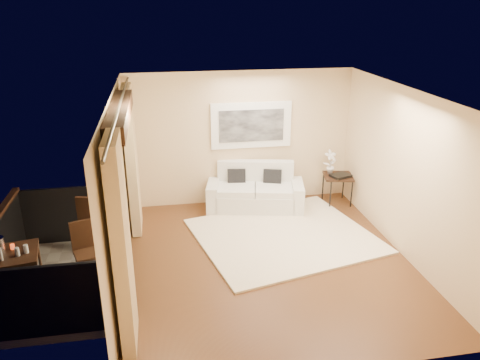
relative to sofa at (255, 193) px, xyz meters
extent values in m
plane|color=brown|center=(-0.22, -2.09, -0.32)|extent=(5.00, 5.00, 0.00)
plane|color=white|center=(-0.22, -2.09, 2.38)|extent=(5.00, 5.00, 0.00)
plane|color=beige|center=(-0.22, 0.41, 1.03)|extent=(4.50, 0.00, 4.50)
plane|color=beige|center=(-0.22, -4.59, 1.03)|extent=(4.50, 0.00, 4.50)
plane|color=beige|center=(2.03, -2.09, 1.03)|extent=(0.00, 5.00, 5.00)
plane|color=beige|center=(-2.47, -0.24, 1.03)|extent=(0.00, 2.70, 2.70)
plane|color=beige|center=(-2.47, -3.94, 1.03)|extent=(0.00, 2.70, 2.70)
plane|color=beige|center=(-2.47, -2.09, 2.23)|extent=(0.00, 2.40, 2.40)
cube|color=black|center=(-2.35, -2.09, 2.20)|extent=(0.28, 2.40, 0.22)
cube|color=#605B56|center=(-3.37, -2.09, -0.38)|extent=(1.80, 2.60, 0.12)
cube|color=black|center=(-3.37, -0.82, 0.18)|extent=(1.80, 0.06, 1.00)
cube|color=black|center=(-3.37, -3.36, 0.18)|extent=(1.80, 0.06, 1.00)
cube|color=#D9B985|center=(-2.33, -0.54, 1.00)|extent=(0.16, 0.75, 2.62)
cube|color=#D9B985|center=(-2.33, -3.64, 1.00)|extent=(0.16, 0.75, 2.62)
cylinder|color=#4C473F|center=(-2.33, -2.09, 2.31)|extent=(0.04, 4.80, 0.04)
cube|color=white|center=(-0.01, 0.38, 1.30)|extent=(1.62, 0.05, 0.92)
cube|color=black|center=(-0.01, 0.35, 1.30)|extent=(1.30, 0.02, 0.64)
cube|color=#F6E5C5|center=(0.25, -1.33, -0.30)|extent=(3.46, 3.17, 0.04)
cube|color=silver|center=(-0.01, -0.07, -0.13)|extent=(1.67, 1.12, 0.38)
cube|color=silver|center=(0.05, 0.24, 0.22)|extent=(1.55, 0.51, 0.74)
cube|color=silver|center=(-0.84, 0.11, -0.04)|extent=(0.38, 0.84, 0.56)
cube|color=silver|center=(0.81, -0.24, -0.04)|extent=(0.38, 0.84, 0.56)
cube|color=silver|center=(-0.38, -0.02, 0.12)|extent=(0.86, 0.86, 0.13)
cube|color=silver|center=(0.34, -0.17, 0.12)|extent=(0.86, 0.86, 0.13)
cube|color=black|center=(-0.35, 0.19, 0.27)|extent=(0.38, 0.21, 0.37)
cube|color=black|center=(0.36, 0.04, 0.27)|extent=(0.40, 0.28, 0.37)
cube|color=black|center=(1.71, -0.09, 0.27)|extent=(0.66, 0.66, 0.04)
cylinder|color=black|center=(1.48, -0.31, -0.04)|extent=(0.03, 0.03, 0.57)
cylinder|color=black|center=(1.93, -0.31, -0.04)|extent=(0.03, 0.03, 0.57)
cylinder|color=black|center=(1.48, 0.14, -0.04)|extent=(0.03, 0.03, 0.57)
cylinder|color=black|center=(1.93, 0.14, -0.04)|extent=(0.03, 0.03, 0.57)
cube|color=black|center=(1.72, -0.17, 0.32)|extent=(0.45, 0.39, 0.05)
imported|color=white|center=(1.56, 0.03, 0.55)|extent=(0.30, 0.23, 0.51)
cube|color=black|center=(-3.89, -2.61, 0.45)|extent=(0.79, 0.79, 0.05)
cylinder|color=black|center=(-3.61, -2.88, 0.05)|extent=(0.04, 0.04, 0.74)
cylinder|color=black|center=(-4.16, -2.33, 0.05)|extent=(0.04, 0.04, 0.74)
cylinder|color=black|center=(-3.61, -2.33, 0.05)|extent=(0.04, 0.04, 0.74)
cube|color=black|center=(-2.94, -1.19, 0.15)|extent=(0.54, 0.54, 0.05)
cube|color=black|center=(-3.00, -1.39, 0.42)|extent=(0.44, 0.16, 0.58)
cylinder|color=black|center=(-2.73, -1.06, -0.09)|extent=(0.03, 0.03, 0.46)
cylinder|color=black|center=(-3.07, -0.97, -0.09)|extent=(0.03, 0.03, 0.46)
cylinder|color=black|center=(-2.82, -1.41, -0.09)|extent=(0.03, 0.03, 0.46)
cylinder|color=black|center=(-3.16, -1.32, -0.09)|extent=(0.03, 0.03, 0.46)
cube|color=black|center=(-2.99, -2.09, 0.09)|extent=(0.49, 0.49, 0.05)
cube|color=black|center=(-3.05, -1.92, 0.32)|extent=(0.38, 0.17, 0.50)
cylinder|color=black|center=(-3.09, -2.28, -0.13)|extent=(0.03, 0.03, 0.39)
cylinder|color=black|center=(-2.80, -2.18, -0.13)|extent=(0.03, 0.03, 0.39)
cylinder|color=black|center=(-3.19, -1.99, -0.13)|extent=(0.03, 0.03, 0.39)
cylinder|color=black|center=(-2.90, -1.89, -0.13)|extent=(0.03, 0.03, 0.39)
cylinder|color=red|center=(-3.89, -2.48, 0.51)|extent=(0.06, 0.06, 0.07)
cylinder|color=white|center=(-3.94, -2.78, 0.57)|extent=(0.04, 0.04, 0.18)
cylinder|color=silver|center=(-3.77, -2.69, 0.54)|extent=(0.06, 0.06, 0.12)
cylinder|color=silver|center=(-3.68, -2.63, 0.54)|extent=(0.06, 0.06, 0.12)
camera|label=1|loc=(-1.82, -8.51, 3.65)|focal=35.00mm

